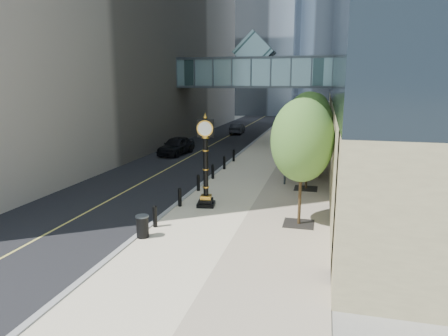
{
  "coord_description": "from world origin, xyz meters",
  "views": [
    {
      "loc": [
        4.56,
        -14.87,
        6.47
      ],
      "look_at": [
        -0.46,
        4.91,
        2.1
      ],
      "focal_mm": 32.0,
      "sensor_mm": 36.0,
      "label": 1
    }
  ],
  "objects_px": {
    "street_clock": "(206,168)",
    "pedestrian": "(315,166)",
    "car_far": "(237,128)",
    "car_near": "(176,146)",
    "trash_bin": "(143,227)"
  },
  "relations": [
    {
      "from": "street_clock",
      "to": "pedestrian",
      "type": "bearing_deg",
      "value": 47.42
    },
    {
      "from": "pedestrian",
      "to": "car_far",
      "type": "relative_size",
      "value": 0.4
    },
    {
      "from": "car_near",
      "to": "pedestrian",
      "type": "bearing_deg",
      "value": -21.69
    },
    {
      "from": "pedestrian",
      "to": "car_near",
      "type": "bearing_deg",
      "value": -38.9
    },
    {
      "from": "trash_bin",
      "to": "car_near",
      "type": "relative_size",
      "value": 0.19
    },
    {
      "from": "trash_bin",
      "to": "pedestrian",
      "type": "relative_size",
      "value": 0.55
    },
    {
      "from": "pedestrian",
      "to": "car_near",
      "type": "relative_size",
      "value": 0.34
    },
    {
      "from": "car_far",
      "to": "trash_bin",
      "type": "bearing_deg",
      "value": 93.88
    },
    {
      "from": "street_clock",
      "to": "pedestrian",
      "type": "height_order",
      "value": "street_clock"
    },
    {
      "from": "car_near",
      "to": "trash_bin",
      "type": "bearing_deg",
      "value": -67.17
    },
    {
      "from": "car_near",
      "to": "car_far",
      "type": "bearing_deg",
      "value": 88.44
    },
    {
      "from": "car_near",
      "to": "car_far",
      "type": "relative_size",
      "value": 1.17
    },
    {
      "from": "car_far",
      "to": "car_near",
      "type": "bearing_deg",
      "value": 80.4
    },
    {
      "from": "trash_bin",
      "to": "car_near",
      "type": "bearing_deg",
      "value": 106.86
    },
    {
      "from": "street_clock",
      "to": "car_near",
      "type": "distance_m",
      "value": 16.28
    }
  ]
}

